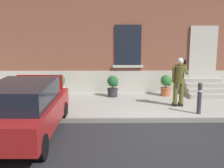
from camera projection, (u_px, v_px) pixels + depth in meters
ground_plane at (167, 133)px, 8.14m from camera, size 80.00×80.00×0.00m
sidewalk at (152, 105)px, 10.88m from camera, size 24.00×3.60×0.15m
curb_edge at (161, 120)px, 9.05m from camera, size 24.00×0.12×0.15m
building_facade at (146, 9)px, 12.63m from camera, size 24.00×1.52×7.50m
entrance_stoop at (204, 89)px, 12.15m from camera, size 1.59×1.28×0.64m
hatchback_car_red at (24, 109)px, 7.70m from camera, size 1.86×4.10×1.50m
bollard_near_person at (199, 97)px, 9.35m from camera, size 0.15×0.15×1.04m
person_on_phone at (179, 79)px, 10.17m from camera, size 0.51×0.48×1.75m
planter_cream at (60, 84)px, 12.05m from camera, size 0.44×0.44×0.86m
planter_charcoal at (113, 86)px, 11.75m from camera, size 0.44×0.44×0.86m
planter_terracotta at (166, 85)px, 11.91m from camera, size 0.44×0.44×0.86m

